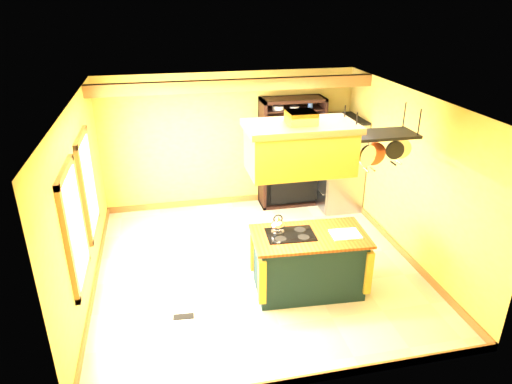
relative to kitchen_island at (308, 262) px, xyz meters
name	(u,v)px	position (x,y,z in m)	size (l,w,h in m)	color
floor	(256,266)	(-0.61, 0.77, -0.47)	(5.00, 5.00, 0.00)	beige
ceiling	(256,100)	(-0.61, 0.77, 2.23)	(5.00, 5.00, 0.00)	white
wall_back	(230,141)	(-0.61, 3.27, 0.88)	(5.00, 0.02, 2.70)	gold
wall_front	(308,285)	(-0.61, -1.73, 0.88)	(5.00, 0.02, 2.70)	gold
wall_left	(81,204)	(-3.11, 0.77, 0.88)	(0.02, 5.00, 2.70)	gold
wall_right	(408,176)	(1.89, 0.77, 0.88)	(0.02, 5.00, 2.70)	gold
ceiling_beam	(235,85)	(-0.61, 2.47, 2.12)	(5.00, 0.15, 0.20)	olive
window_near	(75,227)	(-3.07, -0.03, 0.93)	(0.06, 1.06, 1.56)	olive
window_far	(88,184)	(-3.07, 1.37, 0.93)	(0.06, 1.06, 1.56)	olive
kitchen_island	(308,262)	(0.00, 0.00, 0.00)	(1.68, 1.00, 1.11)	black
range_hood	(300,146)	(-0.20, 0.00, 1.78)	(1.42, 0.80, 0.80)	gold
pot_rack	(379,142)	(0.91, 0.01, 1.76)	(1.05, 0.48, 0.83)	black
refrigerator	(338,165)	(1.48, 2.67, 0.41)	(0.78, 0.92, 1.81)	#919499
hutch	(290,163)	(0.59, 3.04, 0.39)	(1.25, 0.57, 2.21)	black
floor_register	(184,317)	(-1.84, -0.26, -0.46)	(0.28, 0.12, 0.01)	black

